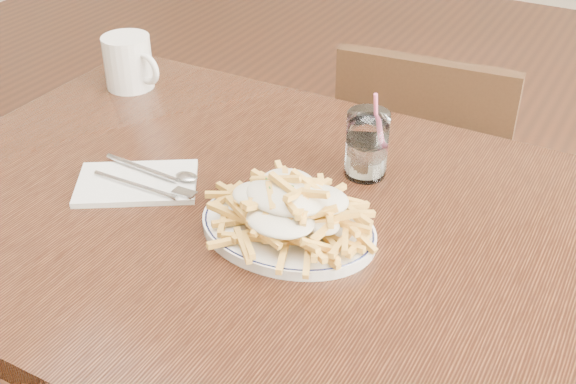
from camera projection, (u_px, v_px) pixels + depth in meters
The scene contains 8 objects.
table at pixel (275, 257), 1.11m from camera, with size 1.20×0.80×0.75m.
chair_far at pixel (422, 186), 1.68m from camera, with size 0.40×0.40×0.80m.
fries_plate at pixel (288, 228), 1.03m from camera, with size 0.30×0.27×0.02m.
loaded_fries at pixel (288, 202), 1.00m from camera, with size 0.26×0.23×0.07m.
napkin at pixel (137, 183), 1.13m from camera, with size 0.19×0.12×0.01m, color silver.
cutlery at pixel (139, 177), 1.13m from camera, with size 0.20×0.07×0.01m.
water_glass at pixel (367, 148), 1.14m from camera, with size 0.07×0.07×0.15m.
coffee_mug at pixel (129, 62), 1.41m from camera, with size 0.13×0.09×0.10m.
Camera 1 is at (0.44, -0.75, 1.36)m, focal length 45.00 mm.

